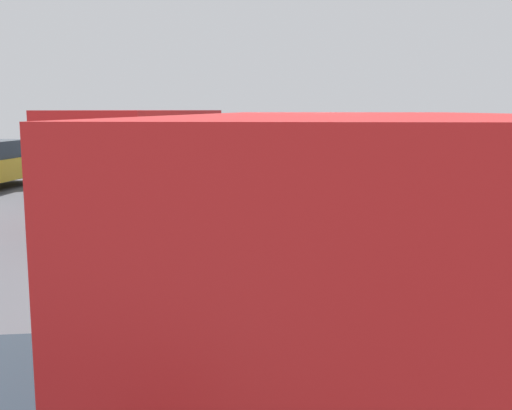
% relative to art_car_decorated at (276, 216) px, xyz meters
% --- Properties ---
extents(ground_plane, '(60.00, 60.00, 0.00)m').
position_rel_art_car_decorated_xyz_m(ground_plane, '(-0.02, -0.01, -0.74)').
color(ground_plane, '#47474C').
extents(art_car_decorated, '(4.94, 2.98, 1.72)m').
position_rel_art_car_decorated_xyz_m(art_car_decorated, '(0.00, 0.00, 0.00)').
color(art_car_decorated, beige).
rests_on(art_car_decorated, ground).
extents(parked_van_far_right, '(5.09, 2.71, 2.29)m').
position_rel_art_car_decorated_xyz_m(parked_van_far_right, '(3.33, 3.06, 0.54)').
color(parked_van_far_right, '#B21919').
rests_on(parked_van_far_right, ground).
extents(parked_van_behind_left, '(5.40, 2.51, 2.28)m').
position_rel_art_car_decorated_xyz_m(parked_van_behind_left, '(-5.09, -1.00, 0.54)').
color(parked_van_behind_left, '#B21919').
rests_on(parked_van_behind_left, ground).
extents(parked_sedan_row_back_far, '(4.59, 2.02, 1.39)m').
position_rel_art_car_decorated_xyz_m(parked_sedan_row_back_far, '(7.70, 5.71, -0.03)').
color(parked_sedan_row_back_far, gray).
rests_on(parked_sedan_row_back_far, ground).
extents(parked_sedan_near_left, '(4.24, 2.32, 1.40)m').
position_rel_art_car_decorated_xyz_m(parked_sedan_near_left, '(5.37, -2.40, -0.03)').
color(parked_sedan_near_left, white).
rests_on(parked_sedan_near_left, ground).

